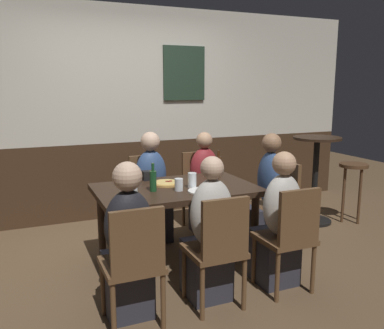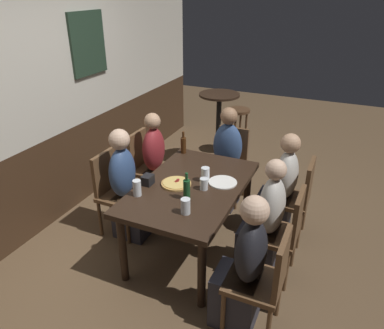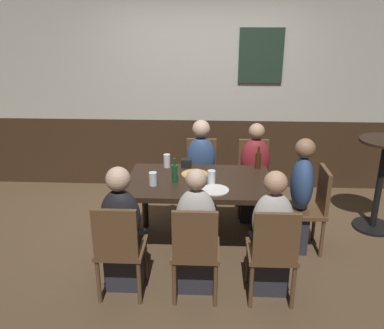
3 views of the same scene
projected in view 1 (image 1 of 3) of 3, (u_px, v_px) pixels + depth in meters
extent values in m
plane|color=brown|center=(176.00, 263.00, 3.87)|extent=(12.00, 12.00, 0.00)
cube|color=#3D2819|center=(130.00, 178.00, 5.27)|extent=(6.40, 0.10, 0.95)
cube|color=beige|center=(127.00, 75.00, 5.02)|extent=(6.40, 0.10, 1.65)
cube|color=#233828|center=(184.00, 73.00, 5.24)|extent=(0.56, 0.03, 0.68)
cube|color=black|center=(176.00, 190.00, 3.73)|extent=(1.44, 0.90, 0.05)
cylinder|color=black|center=(120.00, 254.00, 3.23)|extent=(0.07, 0.07, 0.69)
cylinder|color=black|center=(255.00, 232.00, 3.71)|extent=(0.07, 0.07, 0.69)
cylinder|color=black|center=(101.00, 225.00, 3.90)|extent=(0.07, 0.07, 0.69)
cylinder|color=black|center=(218.00, 210.00, 4.38)|extent=(0.07, 0.07, 0.69)
cube|color=brown|center=(203.00, 192.00, 4.75)|extent=(0.40, 0.40, 0.04)
cube|color=brown|center=(196.00, 170.00, 4.86)|extent=(0.36, 0.04, 0.43)
cylinder|color=brown|center=(222.00, 213.00, 4.70)|extent=(0.04, 0.04, 0.41)
cylinder|color=brown|center=(195.00, 217.00, 4.57)|extent=(0.04, 0.04, 0.41)
cylinder|color=brown|center=(209.00, 206.00, 5.01)|extent=(0.04, 0.04, 0.41)
cylinder|color=brown|center=(184.00, 209.00, 4.88)|extent=(0.04, 0.04, 0.41)
cube|color=brown|center=(214.00, 251.00, 3.07)|extent=(0.40, 0.40, 0.04)
cube|color=brown|center=(225.00, 228.00, 2.86)|extent=(0.36, 0.04, 0.43)
cylinder|color=brown|center=(184.00, 273.00, 3.20)|extent=(0.04, 0.04, 0.41)
cylinder|color=brown|center=(223.00, 266.00, 3.33)|extent=(0.04, 0.04, 0.41)
cylinder|color=brown|center=(202.00, 293.00, 2.90)|extent=(0.04, 0.04, 0.41)
cylinder|color=brown|center=(244.00, 284.00, 3.03)|extent=(0.04, 0.04, 0.41)
cube|color=brown|center=(273.00, 207.00, 4.19)|extent=(0.40, 0.40, 0.04)
cube|color=brown|center=(288.00, 183.00, 4.22)|extent=(0.04, 0.36, 0.43)
cylinder|color=brown|center=(267.00, 235.00, 4.02)|extent=(0.04, 0.04, 0.41)
cylinder|color=brown|center=(249.00, 225.00, 4.33)|extent=(0.04, 0.04, 0.41)
cylinder|color=brown|center=(295.00, 230.00, 4.15)|extent=(0.04, 0.04, 0.41)
cylinder|color=brown|center=(276.00, 220.00, 4.46)|extent=(0.04, 0.04, 0.41)
cube|color=brown|center=(131.00, 265.00, 2.83)|extent=(0.40, 0.40, 0.04)
cube|color=brown|center=(138.00, 242.00, 2.62)|extent=(0.36, 0.04, 0.43)
cylinder|color=brown|center=(103.00, 289.00, 2.96)|extent=(0.04, 0.04, 0.41)
cylinder|color=brown|center=(148.00, 280.00, 3.09)|extent=(0.04, 0.04, 0.41)
cylinder|color=brown|center=(113.00, 312.00, 2.65)|extent=(0.04, 0.04, 0.41)
cylinder|color=brown|center=(163.00, 301.00, 2.78)|extent=(0.04, 0.04, 0.41)
cube|color=brown|center=(284.00, 239.00, 3.32)|extent=(0.40, 0.40, 0.04)
cube|color=brown|center=(299.00, 217.00, 3.11)|extent=(0.36, 0.04, 0.43)
cylinder|color=brown|center=(254.00, 260.00, 3.45)|extent=(0.04, 0.04, 0.41)
cylinder|color=brown|center=(287.00, 254.00, 3.58)|extent=(0.04, 0.04, 0.41)
cylinder|color=brown|center=(277.00, 277.00, 3.14)|extent=(0.04, 0.04, 0.41)
cylinder|color=brown|center=(313.00, 269.00, 3.27)|extent=(0.04, 0.04, 0.41)
cube|color=brown|center=(150.00, 198.00, 4.50)|extent=(0.40, 0.40, 0.04)
cube|color=brown|center=(145.00, 174.00, 4.62)|extent=(0.36, 0.04, 0.43)
cylinder|color=brown|center=(170.00, 220.00, 4.46)|extent=(0.04, 0.04, 0.41)
cylinder|color=brown|center=(140.00, 225.00, 4.33)|extent=(0.04, 0.04, 0.41)
cylinder|color=brown|center=(160.00, 212.00, 4.76)|extent=(0.04, 0.04, 0.41)
cylinder|color=brown|center=(132.00, 215.00, 4.63)|extent=(0.04, 0.04, 0.41)
cube|color=#2D2D38|center=(207.00, 213.00, 4.67)|extent=(0.32, 0.34, 0.45)
ellipsoid|color=maroon|center=(204.00, 170.00, 4.66)|extent=(0.34, 0.22, 0.51)
sphere|color=tan|center=(204.00, 140.00, 4.59)|extent=(0.18, 0.18, 0.18)
cube|color=#2D2D38|center=(206.00, 269.00, 3.23)|extent=(0.32, 0.34, 0.45)
ellipsoid|color=beige|center=(212.00, 213.00, 3.05)|extent=(0.34, 0.22, 0.53)
sphere|color=#DBB293|center=(212.00, 168.00, 2.99)|extent=(0.18, 0.18, 0.18)
cube|color=#2D2D38|center=(261.00, 227.00, 4.18)|extent=(0.34, 0.32, 0.45)
ellipsoid|color=#334C7A|center=(270.00, 179.00, 4.12)|extent=(0.22, 0.34, 0.55)
sphere|color=#936B4C|center=(272.00, 143.00, 4.05)|extent=(0.19, 0.19, 0.19)
cube|color=#2D2D38|center=(128.00, 284.00, 2.98)|extent=(0.32, 0.34, 0.45)
ellipsoid|color=black|center=(129.00, 225.00, 2.81)|extent=(0.34, 0.22, 0.51)
sphere|color=#DBB293|center=(127.00, 177.00, 2.75)|extent=(0.20, 0.20, 0.20)
cube|color=#2D2D38|center=(274.00, 256.00, 3.47)|extent=(0.32, 0.34, 0.45)
ellipsoid|color=beige|center=(282.00, 205.00, 3.30)|extent=(0.34, 0.22, 0.51)
sphere|color=tan|center=(284.00, 163.00, 3.24)|extent=(0.19, 0.19, 0.19)
cube|color=#2D2D38|center=(154.00, 220.00, 4.42)|extent=(0.32, 0.34, 0.45)
ellipsoid|color=#334C7A|center=(151.00, 174.00, 4.41)|extent=(0.34, 0.22, 0.52)
sphere|color=#DBB293|center=(150.00, 141.00, 4.35)|extent=(0.20, 0.20, 0.20)
cylinder|color=tan|center=(166.00, 183.00, 3.82)|extent=(0.28, 0.28, 0.02)
cylinder|color=#DBB760|center=(166.00, 182.00, 3.82)|extent=(0.24, 0.24, 0.01)
cylinder|color=maroon|center=(167.00, 181.00, 3.83)|extent=(0.03, 0.03, 0.00)
cylinder|color=maroon|center=(171.00, 181.00, 3.84)|extent=(0.03, 0.03, 0.00)
cylinder|color=maroon|center=(169.00, 181.00, 3.83)|extent=(0.03, 0.03, 0.00)
cylinder|color=silver|center=(192.00, 180.00, 3.68)|extent=(0.08, 0.08, 0.14)
cylinder|color=#331E14|center=(192.00, 182.00, 3.69)|extent=(0.07, 0.07, 0.10)
cylinder|color=silver|center=(133.00, 188.00, 3.41)|extent=(0.08, 0.08, 0.13)
cylinder|color=#C6842D|center=(133.00, 192.00, 3.42)|extent=(0.07, 0.07, 0.07)
cylinder|color=silver|center=(179.00, 185.00, 3.59)|extent=(0.07, 0.07, 0.11)
cylinder|color=gold|center=(179.00, 188.00, 3.59)|extent=(0.06, 0.06, 0.05)
cylinder|color=silver|center=(127.00, 175.00, 3.89)|extent=(0.07, 0.07, 0.15)
cylinder|color=#B26623|center=(128.00, 179.00, 3.90)|extent=(0.06, 0.06, 0.07)
cylinder|color=#194723|center=(153.00, 181.00, 3.56)|extent=(0.06, 0.06, 0.18)
cylinder|color=#194723|center=(153.00, 167.00, 3.54)|extent=(0.03, 0.03, 0.07)
cylinder|color=#42230F|center=(218.00, 165.00, 4.29)|extent=(0.06, 0.06, 0.18)
cylinder|color=#42230F|center=(219.00, 154.00, 4.26)|extent=(0.03, 0.03, 0.07)
cylinder|color=white|center=(203.00, 191.00, 3.56)|extent=(0.26, 0.26, 0.01)
cube|color=black|center=(148.00, 175.00, 4.00)|extent=(0.11, 0.09, 0.09)
cylinder|color=black|center=(313.00, 220.00, 5.05)|extent=(0.44, 0.44, 0.03)
cylinder|color=black|center=(315.00, 180.00, 4.95)|extent=(0.07, 0.07, 0.99)
cylinder|color=black|center=(317.00, 138.00, 4.85)|extent=(0.56, 0.56, 0.03)
cylinder|color=#513521|center=(354.00, 165.00, 4.95)|extent=(0.34, 0.34, 0.04)
cylinder|color=#513521|center=(360.00, 193.00, 5.07)|extent=(0.03, 0.03, 0.68)
cylinder|color=#513521|center=(344.00, 192.00, 5.14)|extent=(0.03, 0.03, 0.68)
cylinder|color=#513521|center=(343.00, 195.00, 4.97)|extent=(0.03, 0.03, 0.68)
cylinder|color=#513521|center=(360.00, 197.00, 4.90)|extent=(0.03, 0.03, 0.68)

